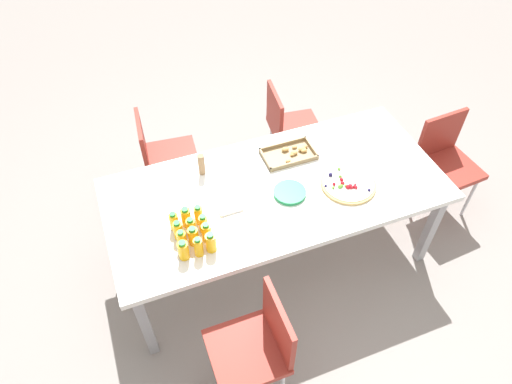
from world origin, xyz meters
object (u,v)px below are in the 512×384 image
object	(u,v)px
chair_far_left	(161,154)
juice_bottle_6	(178,230)
juice_bottle_4	(193,236)
cardboard_tube	(201,165)
juice_bottle_2	(211,242)
fruit_pizza	(348,184)
napkin_stack	(229,205)
juice_bottle_1	(198,247)
juice_bottle_7	(191,227)
juice_bottle_0	(183,250)
juice_bottle_3	(182,240)
party_table	(276,194)
juice_bottle_11	(199,215)
plate_stack	(290,193)
snack_tray	(290,154)
juice_bottle_5	(207,233)
juice_bottle_10	(186,217)
chair_end	(445,158)
juice_bottle_8	(203,224)
juice_bottle_9	(174,221)
chair_near_left	(258,343)
chair_far_right	(288,125)

from	to	relation	value
chair_far_left	juice_bottle_6	xyz separation A→B (m)	(-0.09, -1.01, 0.30)
juice_bottle_4	cardboard_tube	bearing A→B (deg)	68.80
juice_bottle_2	fruit_pizza	distance (m)	0.99
napkin_stack	cardboard_tube	xyz separation A→B (m)	(-0.07, 0.33, 0.07)
juice_bottle_1	juice_bottle_6	world-z (taller)	juice_bottle_1
juice_bottle_7	fruit_pizza	size ratio (longest dim) A/B	0.38
juice_bottle_7	fruit_pizza	distance (m)	1.05
juice_bottle_0	juice_bottle_3	size ratio (longest dim) A/B	0.99
party_table	napkin_stack	distance (m)	0.35
juice_bottle_11	plate_stack	distance (m)	0.60
juice_bottle_2	napkin_stack	xyz separation A→B (m)	(0.20, 0.28, -0.06)
juice_bottle_11	snack_tray	distance (m)	0.83
juice_bottle_5	snack_tray	size ratio (longest dim) A/B	0.40
juice_bottle_6	juice_bottle_10	distance (m)	0.10
juice_bottle_6	juice_bottle_4	bearing A→B (deg)	-46.20
juice_bottle_7	juice_bottle_11	distance (m)	0.10
juice_bottle_1	fruit_pizza	bearing A→B (deg)	9.48
juice_bottle_3	juice_bottle_6	bearing A→B (deg)	92.44
chair_far_left	juice_bottle_5	world-z (taller)	juice_bottle_5
juice_bottle_6	juice_bottle_10	xyz separation A→B (m)	(0.07, 0.07, 0.01)
chair_end	juice_bottle_2	world-z (taller)	juice_bottle_2
juice_bottle_7	cardboard_tube	distance (m)	0.50
juice_bottle_8	juice_bottle_9	xyz separation A→B (m)	(-0.16, 0.08, 0.00)
chair_far_left	juice_bottle_6	size ratio (longest dim) A/B	6.15
juice_bottle_2	napkin_stack	world-z (taller)	juice_bottle_2
juice_bottle_7	fruit_pizza	bearing A→B (deg)	1.11
chair_near_left	juice_bottle_5	xyz separation A→B (m)	(-0.09, 0.59, 0.31)
chair_far_right	plate_stack	world-z (taller)	chair_far_right
juice_bottle_9	fruit_pizza	bearing A→B (deg)	-2.75
juice_bottle_4	juice_bottle_2	bearing A→B (deg)	-44.57
chair_near_left	juice_bottle_11	xyz separation A→B (m)	(-0.09, 0.74, 0.31)
juice_bottle_11	juice_bottle_1	bearing A→B (deg)	-106.35
juice_bottle_1	fruit_pizza	distance (m)	1.06
juice_bottle_0	juice_bottle_6	bearing A→B (deg)	87.30
juice_bottle_8	napkin_stack	distance (m)	0.24
juice_bottle_3	juice_bottle_7	xyz separation A→B (m)	(0.07, 0.07, -0.00)
cardboard_tube	chair_near_left	bearing A→B (deg)	-92.12
snack_tray	juice_bottle_6	bearing A→B (deg)	-155.13
chair_far_left	juice_bottle_9	size ratio (longest dim) A/B	6.07
juice_bottle_7	plate_stack	size ratio (longest dim) A/B	0.65
party_table	juice_bottle_3	distance (m)	0.73
juice_bottle_0	juice_bottle_11	bearing A→B (deg)	55.18
juice_bottle_2	juice_bottle_8	world-z (taller)	juice_bottle_2
chair_far_left	chair_end	bearing A→B (deg)	73.53
juice_bottle_3	cardboard_tube	bearing A→B (deg)	62.83
juice_bottle_0	juice_bottle_9	bearing A→B (deg)	89.60
juice_bottle_4	plate_stack	world-z (taller)	juice_bottle_4
chair_far_left	juice_bottle_2	distance (m)	1.20
juice_bottle_0	chair_end	bearing A→B (deg)	9.28
juice_bottle_11	cardboard_tube	bearing A→B (deg)	71.08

